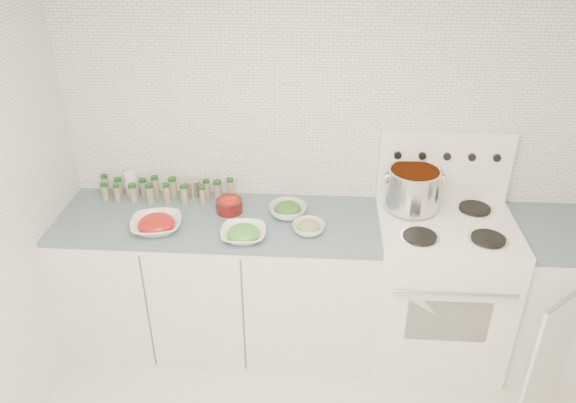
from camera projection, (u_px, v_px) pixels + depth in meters
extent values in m
cube|color=white|center=(362.00, 144.00, 3.28)|extent=(3.50, 0.02, 2.50)
cube|color=white|center=(222.00, 283.00, 3.46)|extent=(1.85, 0.62, 0.86)
cube|color=#455967|center=(217.00, 221.00, 3.24)|extent=(1.85, 0.62, 0.03)
cube|color=white|center=(437.00, 290.00, 3.36)|extent=(0.76, 0.65, 0.92)
cube|color=black|center=(448.00, 321.00, 3.06)|extent=(0.45, 0.01, 0.28)
cylinder|color=silver|center=(455.00, 294.00, 2.92)|extent=(0.65, 0.02, 0.02)
cube|color=white|center=(448.00, 224.00, 3.13)|extent=(0.76, 0.65, 0.01)
cube|color=white|center=(444.00, 165.00, 3.27)|extent=(0.76, 0.06, 0.43)
cylinder|color=silver|center=(420.00, 237.00, 2.99)|extent=(0.21, 0.21, 0.01)
cylinder|color=black|center=(420.00, 236.00, 2.99)|extent=(0.18, 0.18, 0.01)
cylinder|color=silver|center=(488.00, 239.00, 2.97)|extent=(0.21, 0.21, 0.01)
cylinder|color=black|center=(488.00, 238.00, 2.97)|extent=(0.18, 0.18, 0.01)
cylinder|color=silver|center=(412.00, 207.00, 3.27)|extent=(0.21, 0.21, 0.01)
cylinder|color=black|center=(412.00, 206.00, 3.27)|extent=(0.18, 0.18, 0.01)
cylinder|color=silver|center=(475.00, 209.00, 3.25)|extent=(0.21, 0.21, 0.01)
cylinder|color=black|center=(475.00, 208.00, 3.25)|extent=(0.18, 0.18, 0.01)
cylinder|color=black|center=(398.00, 155.00, 3.22)|extent=(0.04, 0.02, 0.04)
cylinder|color=black|center=(422.00, 156.00, 3.22)|extent=(0.04, 0.02, 0.04)
cylinder|color=black|center=(447.00, 156.00, 3.21)|extent=(0.04, 0.02, 0.04)
cylinder|color=black|center=(472.00, 157.00, 3.20)|extent=(0.04, 0.02, 0.04)
cylinder|color=black|center=(497.00, 158.00, 3.19)|extent=(0.04, 0.02, 0.04)
cube|color=white|center=(576.00, 298.00, 3.34)|extent=(0.89, 0.62, 0.86)
cube|color=white|center=(553.00, 349.00, 2.97)|extent=(0.32, 0.27, 0.70)
cylinder|color=silver|center=(413.00, 189.00, 3.20)|extent=(0.30, 0.30, 0.23)
cylinder|color=orange|center=(415.00, 173.00, 3.15)|extent=(0.27, 0.27, 0.03)
torus|color=silver|center=(386.00, 177.00, 3.17)|extent=(0.01, 0.07, 0.07)
torus|color=silver|center=(442.00, 179.00, 3.15)|extent=(0.01, 0.07, 0.07)
imported|color=white|center=(157.00, 225.00, 3.10)|extent=(0.32, 0.32, 0.07)
ellipsoid|color=#B60F15|center=(156.00, 223.00, 3.09)|extent=(0.20, 0.20, 0.09)
imported|color=white|center=(243.00, 234.00, 3.03)|extent=(0.26, 0.26, 0.06)
ellipsoid|color=#32852B|center=(243.00, 232.00, 3.02)|extent=(0.18, 0.18, 0.08)
imported|color=white|center=(288.00, 211.00, 3.24)|extent=(0.23, 0.23, 0.07)
ellipsoid|color=#1B611C|center=(288.00, 208.00, 3.23)|extent=(0.16, 0.16, 0.07)
imported|color=white|center=(309.00, 228.00, 3.08)|extent=(0.19, 0.19, 0.06)
ellipsoid|color=#364F1F|center=(309.00, 226.00, 3.08)|extent=(0.13, 0.13, 0.06)
cylinder|color=#4F0F0D|center=(229.00, 206.00, 3.28)|extent=(0.16, 0.16, 0.08)
ellipsoid|color=red|center=(229.00, 201.00, 3.26)|extent=(0.11, 0.11, 0.06)
cylinder|color=white|center=(131.00, 183.00, 3.45)|extent=(0.09, 0.09, 0.15)
cylinder|color=gray|center=(193.00, 188.00, 3.43)|extent=(0.10, 0.10, 0.11)
cylinder|color=gray|center=(106.00, 185.00, 3.47)|extent=(0.04, 0.04, 0.11)
cylinder|color=#144617|center=(104.00, 176.00, 3.44)|extent=(0.04, 0.04, 0.02)
cylinder|color=gray|center=(119.00, 187.00, 3.46)|extent=(0.04, 0.04, 0.09)
cylinder|color=#144617|center=(118.00, 180.00, 3.43)|extent=(0.04, 0.04, 0.02)
cylinder|color=gray|center=(144.00, 189.00, 3.44)|extent=(0.04, 0.04, 0.09)
cylinder|color=#144617|center=(142.00, 180.00, 3.42)|extent=(0.04, 0.04, 0.02)
cylinder|color=gray|center=(156.00, 187.00, 3.43)|extent=(0.04, 0.04, 0.12)
cylinder|color=#144617|center=(154.00, 178.00, 3.40)|extent=(0.04, 0.04, 0.02)
cylinder|color=gray|center=(173.00, 189.00, 3.42)|extent=(0.05, 0.05, 0.11)
cylinder|color=#144617|center=(172.00, 179.00, 3.39)|extent=(0.05, 0.05, 0.02)
cylinder|color=gray|center=(207.00, 190.00, 3.42)|extent=(0.04, 0.04, 0.10)
cylinder|color=#144617|center=(206.00, 181.00, 3.40)|extent=(0.04, 0.04, 0.02)
cylinder|color=gray|center=(231.00, 190.00, 3.41)|extent=(0.04, 0.04, 0.12)
cylinder|color=#144617|center=(230.00, 180.00, 3.37)|extent=(0.04, 0.04, 0.02)
cylinder|color=gray|center=(218.00, 190.00, 3.42)|extent=(0.05, 0.05, 0.09)
cylinder|color=#144617|center=(217.00, 182.00, 3.39)|extent=(0.05, 0.05, 0.02)
cylinder|color=gray|center=(105.00, 193.00, 3.39)|extent=(0.04, 0.04, 0.10)
cylinder|color=#144617|center=(104.00, 185.00, 3.36)|extent=(0.04, 0.04, 0.02)
cylinder|color=gray|center=(117.00, 194.00, 3.37)|extent=(0.04, 0.04, 0.10)
cylinder|color=#144617|center=(116.00, 186.00, 3.34)|extent=(0.04, 0.04, 0.02)
cylinder|color=gray|center=(133.00, 194.00, 3.38)|extent=(0.05, 0.05, 0.10)
cylinder|color=#144617|center=(132.00, 186.00, 3.35)|extent=(0.05, 0.05, 0.02)
cylinder|color=gray|center=(150.00, 195.00, 3.37)|extent=(0.05, 0.05, 0.10)
cylinder|color=#144617|center=(149.00, 186.00, 3.34)|extent=(0.05, 0.05, 0.02)
cylinder|color=gray|center=(167.00, 195.00, 3.34)|extent=(0.04, 0.04, 0.12)
cylinder|color=#144617|center=(166.00, 185.00, 3.31)|extent=(0.04, 0.04, 0.02)
cylinder|color=gray|center=(185.00, 196.00, 3.34)|extent=(0.04, 0.04, 0.11)
cylinder|color=#144617|center=(184.00, 186.00, 3.31)|extent=(0.04, 0.04, 0.02)
cylinder|color=gray|center=(203.00, 196.00, 3.35)|extent=(0.04, 0.04, 0.10)
cylinder|color=#144617|center=(202.00, 187.00, 3.32)|extent=(0.04, 0.04, 0.02)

